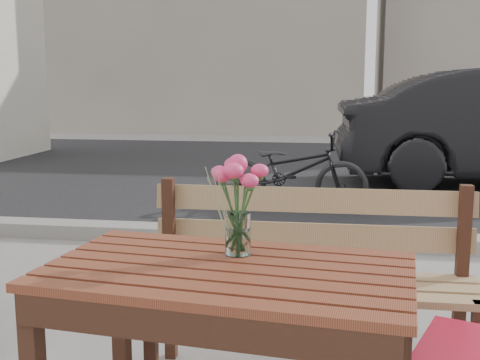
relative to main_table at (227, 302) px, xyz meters
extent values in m
cube|color=black|center=(0.04, 6.87, -0.60)|extent=(30.00, 8.00, 0.00)
cube|color=gray|center=(0.04, 2.87, -0.54)|extent=(30.00, 0.25, 0.12)
cube|color=#5A2517|center=(0.00, 0.00, 0.10)|extent=(1.25, 0.82, 0.03)
cube|color=black|center=(-0.50, 0.36, -0.26)|extent=(0.07, 0.07, 0.69)
cube|color=black|center=(0.57, 0.23, -0.26)|extent=(0.07, 0.07, 0.69)
cube|color=#94754C|center=(0.25, 0.63, -0.15)|extent=(1.45, 0.41, 0.03)
cube|color=#94754C|center=(0.24, 0.84, 0.10)|extent=(1.44, 0.05, 0.39)
cube|color=black|center=(-0.41, 0.46, -0.37)|extent=(0.05, 0.05, 0.47)
cube|color=black|center=(-0.41, 0.79, -0.17)|extent=(0.05, 0.05, 0.87)
cube|color=black|center=(0.90, 0.80, -0.17)|extent=(0.05, 0.05, 0.87)
cylinder|color=white|center=(0.01, 0.14, 0.19)|extent=(0.09, 0.09, 0.15)
cylinder|color=#2E5C2B|center=(0.01, 0.14, 0.27)|extent=(0.05, 0.05, 0.29)
imported|color=black|center=(-0.07, 4.17, -0.19)|extent=(1.62, 0.72, 0.82)
camera|label=1|loc=(0.32, -1.84, 0.72)|focal=45.00mm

